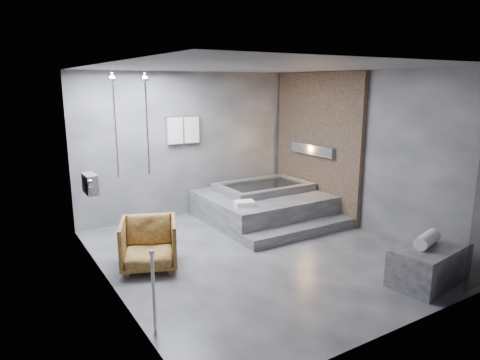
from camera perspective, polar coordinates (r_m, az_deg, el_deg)
room at (r=6.70m, az=4.45°, el=5.46°), size 5.00×5.04×2.82m
tub_deck at (r=8.34m, az=3.05°, el=-3.46°), size 2.20×2.00×0.50m
tub_step at (r=7.50m, az=8.19°, el=-6.76°), size 2.20×0.36×0.18m
concrete_bench at (r=6.26m, az=23.91°, el=-10.22°), size 1.20×0.77×0.51m
driftwood_chair at (r=6.25m, az=-12.06°, el=-8.33°), size 1.01×1.02×0.72m
rolled_towel at (r=6.12m, az=23.68°, el=-7.29°), size 0.52×0.30×0.18m
deck_towel at (r=7.42m, az=0.61°, el=-3.15°), size 0.38×0.32×0.09m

